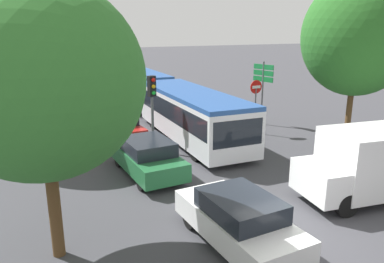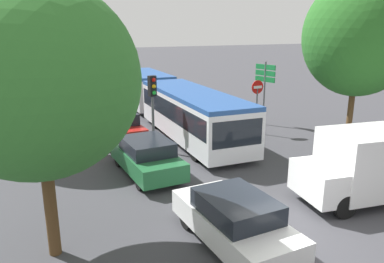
# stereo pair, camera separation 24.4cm
# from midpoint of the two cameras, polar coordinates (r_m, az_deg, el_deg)

# --- Properties ---
(ground_plane) EXTENTS (200.00, 200.00, 0.00)m
(ground_plane) POSITION_cam_midpoint_polar(r_m,az_deg,el_deg) (11.03, 15.31, -14.32)
(ground_plane) COLOR #3D3D42
(articulated_bus) EXTENTS (3.60, 16.52, 2.43)m
(articulated_bus) POSITION_cam_midpoint_polar(r_m,az_deg,el_deg) (21.67, -3.23, 4.86)
(articulated_bus) COLOR silver
(articulated_bus) RESTS_ON ground
(city_bus_rear) EXTENTS (2.68, 11.51, 2.47)m
(city_bus_rear) POSITION_cam_midpoint_polar(r_m,az_deg,el_deg) (45.07, -20.56, 9.46)
(city_bus_rear) COLOR teal
(city_bus_rear) RESTS_ON ground
(queued_car_white) EXTENTS (1.71, 3.96, 1.37)m
(queued_car_white) POSITION_cam_midpoint_polar(r_m,az_deg,el_deg) (9.80, 7.20, -13.25)
(queued_car_white) COLOR white
(queued_car_white) RESTS_ON ground
(queued_car_green) EXTENTS (1.74, 4.03, 1.39)m
(queued_car_green) POSITION_cam_midpoint_polar(r_m,az_deg,el_deg) (14.24, -6.44, -3.80)
(queued_car_green) COLOR #236638
(queued_car_green) RESTS_ON ground
(queued_car_red) EXTENTS (1.88, 4.34, 1.50)m
(queued_car_red) POSITION_cam_midpoint_polar(r_m,az_deg,el_deg) (18.66, -11.16, 0.83)
(queued_car_red) COLOR #B21E19
(queued_car_red) RESTS_ON ground
(queued_car_black) EXTENTS (1.86, 4.30, 1.49)m
(queued_car_black) POSITION_cam_midpoint_polar(r_m,az_deg,el_deg) (23.65, -14.37, 3.69)
(queued_car_black) COLOR black
(queued_car_black) RESTS_ON ground
(queued_car_navy) EXTENTS (1.82, 4.21, 1.46)m
(queued_car_navy) POSITION_cam_midpoint_polar(r_m,az_deg,el_deg) (29.14, -16.51, 5.65)
(queued_car_navy) COLOR navy
(queued_car_navy) RESTS_ON ground
(queued_car_silver) EXTENTS (1.86, 4.30, 1.49)m
(queued_car_silver) POSITION_cam_midpoint_polar(r_m,az_deg,el_deg) (34.25, -18.40, 6.91)
(queued_car_silver) COLOR #B7BABF
(queued_car_silver) RESTS_ON ground
(white_van) EXTENTS (5.26, 2.78, 2.31)m
(white_van) POSITION_cam_midpoint_polar(r_m,az_deg,el_deg) (13.48, 27.13, -4.19)
(white_van) COLOR white
(white_van) RESTS_ON ground
(traffic_light) EXTENTS (0.36, 0.39, 3.40)m
(traffic_light) POSITION_cam_midpoint_polar(r_m,az_deg,el_deg) (16.55, -5.59, 5.36)
(traffic_light) COLOR #56595E
(traffic_light) RESTS_ON ground
(no_entry_sign) EXTENTS (0.70, 0.08, 2.82)m
(no_entry_sign) POSITION_cam_midpoint_polar(r_m,az_deg,el_deg) (19.71, 10.22, 4.97)
(no_entry_sign) COLOR #56595E
(no_entry_sign) RESTS_ON ground
(direction_sign_post) EXTENTS (0.34, 1.38, 3.60)m
(direction_sign_post) POSITION_cam_midpoint_polar(r_m,az_deg,el_deg) (21.60, 11.36, 7.68)
(direction_sign_post) COLOR #56595E
(direction_sign_post) RESTS_ON ground
(tree_left_near) EXTENTS (4.55, 4.55, 6.51)m
(tree_left_near) POSITION_cam_midpoint_polar(r_m,az_deg,el_deg) (8.83, -21.86, 7.27)
(tree_left_near) COLOR #51381E
(tree_left_near) RESTS_ON ground
(tree_left_mid) EXTENTS (3.52, 3.52, 5.80)m
(tree_left_mid) POSITION_cam_midpoint_polar(r_m,az_deg,el_deg) (17.16, -24.93, 8.61)
(tree_left_mid) COLOR #51381E
(tree_left_mid) RESTS_ON ground
(tree_left_far) EXTENTS (5.12, 5.12, 6.85)m
(tree_left_far) POSITION_cam_midpoint_polar(r_m,az_deg,el_deg) (26.79, -24.58, 11.91)
(tree_left_far) COLOR #51381E
(tree_left_far) RESTS_ON ground
(tree_right_near) EXTENTS (4.59, 4.59, 7.55)m
(tree_right_near) POSITION_cam_midpoint_polar(r_m,az_deg,el_deg) (17.42, 24.48, 13.05)
(tree_right_near) COLOR #51381E
(tree_right_near) RESTS_ON ground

